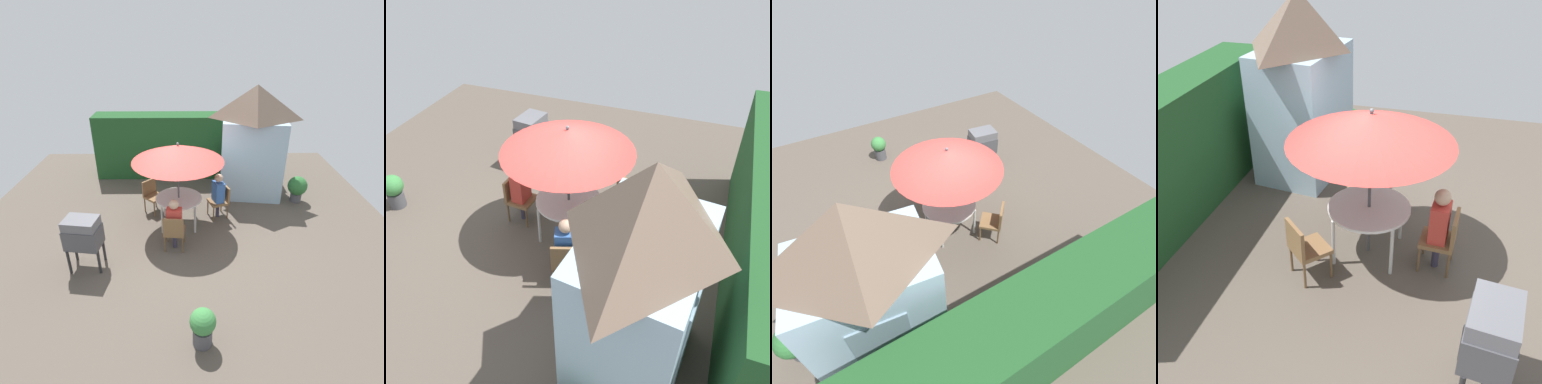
{
  "view_description": "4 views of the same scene",
  "coord_description": "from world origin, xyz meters",
  "views": [
    {
      "loc": [
        0.17,
        -6.62,
        4.6
      ],
      "look_at": [
        0.26,
        0.46,
        0.87
      ],
      "focal_mm": 29.42,
      "sensor_mm": 36.0,
      "label": 1
    },
    {
      "loc": [
        5.03,
        2.38,
        5.17
      ],
      "look_at": [
        0.05,
        0.55,
        1.1
      ],
      "focal_mm": 37.46,
      "sensor_mm": 36.0,
      "label": 2
    },
    {
      "loc": [
        2.03,
        4.55,
        5.33
      ],
      "look_at": [
        -0.44,
        0.36,
        1.0
      ],
      "focal_mm": 28.19,
      "sensor_mm": 36.0,
      "label": 3
    },
    {
      "loc": [
        -5.18,
        -0.73,
        4.32
      ],
      "look_at": [
        -0.32,
        0.54,
        1.14
      ],
      "focal_mm": 42.27,
      "sensor_mm": 36.0,
      "label": 4
    }
  ],
  "objects": [
    {
      "name": "chair_far_side",
      "position": [
        1.03,
        0.71,
        0.52
      ],
      "size": [
        0.59,
        0.59,
        0.9
      ],
      "color": "olive",
      "rests_on": "ground"
    },
    {
      "name": "chair_toward_hedge",
      "position": [
        -0.83,
        1.03,
        0.52
      ],
      "size": [
        0.65,
        0.65,
        0.9
      ],
      "color": "olive",
      "rests_on": "ground"
    },
    {
      "name": "hedge_backdrop",
      "position": [
        0.0,
        3.5,
        1.05
      ],
      "size": [
        5.78,
        0.88,
        2.09
      ],
      "color": "#1E4C23",
      "rests_on": "ground"
    },
    {
      "name": "patio_table",
      "position": [
        -0.08,
        0.33,
        0.72
      ],
      "size": [
        1.16,
        1.16,
        0.79
      ],
      "color": "white",
      "rests_on": "ground"
    },
    {
      "name": "bbq_grill",
      "position": [
        -2.0,
        -1.31,
        0.85
      ],
      "size": [
        0.76,
        0.59,
        1.2
      ],
      "color": "#47474C",
      "rests_on": "ground"
    },
    {
      "name": "person_in_blue",
      "position": [
        0.95,
        0.68,
        0.78
      ],
      "size": [
        0.34,
        0.4,
        1.26
      ],
      "color": "#3866B2",
      "rests_on": "ground"
    },
    {
      "name": "garden_shed",
      "position": [
        2.03,
        2.03,
        1.66
      ],
      "size": [
        2.01,
        1.53,
        3.25
      ],
      "color": "#9EBCD1",
      "rests_on": "ground"
    },
    {
      "name": "chair_near_shed",
      "position": [
        -0.17,
        -0.74,
        0.52
      ],
      "size": [
        0.5,
        0.5,
        0.9
      ],
      "color": "olive",
      "rests_on": "ground"
    },
    {
      "name": "potted_plant_by_grill",
      "position": [
        0.38,
        -3.21,
        0.4
      ],
      "size": [
        0.43,
        0.43,
        0.72
      ],
      "color": "#4C4C51",
      "rests_on": "ground"
    },
    {
      "name": "person_in_red",
      "position": [
        -0.16,
        -0.66,
        0.78
      ],
      "size": [
        0.36,
        0.27,
        1.26
      ],
      "color": "#CC3D33",
      "rests_on": "ground"
    },
    {
      "name": "potted_plant_by_shed",
      "position": [
        3.34,
        1.5,
        0.45
      ],
      "size": [
        0.56,
        0.56,
        0.78
      ],
      "color": "#4C4C51",
      "rests_on": "ground"
    },
    {
      "name": "patio_umbrella",
      "position": [
        -0.08,
        0.33,
        1.97
      ],
      "size": [
        2.21,
        2.21,
        2.23
      ],
      "color": "#4C4C51",
      "rests_on": "ground"
    },
    {
      "name": "ground_plane",
      "position": [
        0.0,
        0.0,
        0.0
      ],
      "size": [
        11.0,
        11.0,
        0.0
      ],
      "primitive_type": "plane",
      "color": "brown"
    }
  ]
}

